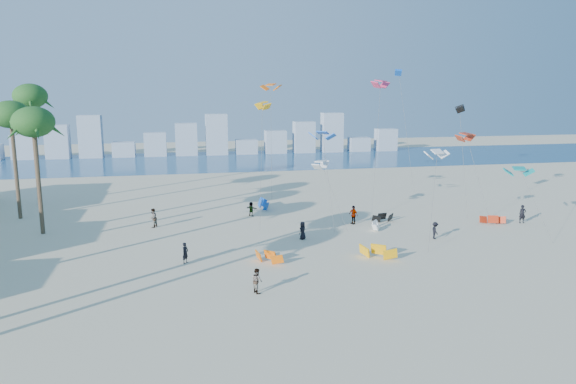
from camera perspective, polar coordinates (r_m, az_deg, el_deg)
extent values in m
plane|color=beige|center=(33.85, 0.47, -12.83)|extent=(220.00, 220.00, 0.00)
plane|color=navy|center=(103.39, -7.89, 3.28)|extent=(220.00, 220.00, 0.00)
imported|color=black|center=(43.55, -10.82, -6.35)|extent=(0.70, 0.73, 1.67)
imported|color=gray|center=(36.94, -3.31, -9.33)|extent=(0.89, 1.00, 1.70)
imported|color=black|center=(49.39, 1.56, -4.09)|extent=(0.95, 0.94, 1.65)
imported|color=gray|center=(55.20, 6.92, -2.41)|extent=(0.95, 1.22, 1.93)
imported|color=black|center=(51.32, 15.30, -3.95)|extent=(0.70, 1.08, 1.58)
imported|color=gray|center=(58.38, -3.92, -1.80)|extent=(1.33, 1.35, 1.55)
imported|color=black|center=(60.25, 23.56, -2.15)|extent=(0.78, 0.61, 1.87)
imported|color=gray|center=(55.15, -14.09, -2.68)|extent=(1.10, 1.17, 1.91)
cylinder|color=#595959|center=(53.07, 4.89, -0.41)|extent=(1.92, 3.42, 6.46)
cylinder|color=#595959|center=(53.17, 4.31, 1.14)|extent=(0.13, 4.54, 9.23)
cylinder|color=#595959|center=(61.59, 19.40, 1.67)|extent=(1.47, 3.32, 8.74)
cylinder|color=#595959|center=(53.30, -2.85, 2.80)|extent=(1.08, 4.42, 12.20)
cylinder|color=#595959|center=(56.10, 9.30, 4.20)|extent=(1.80, 3.14, 14.37)
cylinder|color=#595959|center=(53.63, 24.76, -1.29)|extent=(2.06, 2.87, 6.42)
cylinder|color=#595959|center=(67.58, -1.79, 5.34)|extent=(0.50, 3.13, 14.07)
cylinder|color=#595959|center=(60.03, 18.08, 2.99)|extent=(0.63, 2.11, 11.78)
cylinder|color=#595959|center=(49.04, 15.09, -0.82)|extent=(2.95, 5.02, 7.94)
cylinder|color=#595959|center=(73.81, 12.40, 6.33)|extent=(1.38, 3.53, 16.02)
cylinder|color=brown|center=(55.47, -24.91, 1.27)|extent=(0.40, 0.40, 10.59)
ellipsoid|color=#1D541F|center=(54.92, -25.36, 6.72)|extent=(3.80, 3.80, 2.85)
cylinder|color=brown|center=(63.10, -26.87, 2.34)|extent=(0.40, 0.40, 10.98)
ellipsoid|color=#1D541F|center=(62.62, -27.31, 7.31)|extent=(3.80, 3.80, 2.85)
cylinder|color=brown|center=(69.64, -25.19, 3.92)|extent=(0.40, 0.40, 12.73)
ellipsoid|color=#1D541F|center=(69.26, -25.62, 9.14)|extent=(3.80, 3.80, 2.85)
cube|color=#9EADBF|center=(116.59, -26.15, 4.31)|extent=(4.40, 3.00, 4.80)
cube|color=#9EADBF|center=(115.11, -23.20, 4.92)|extent=(4.40, 3.00, 6.60)
cube|color=#9EADBF|center=(113.95, -20.17, 5.54)|extent=(4.40, 3.00, 8.40)
cube|color=#9EADBF|center=(113.45, -16.97, 4.34)|extent=(4.40, 3.00, 3.00)
cube|color=#9EADBF|center=(112.94, -13.86, 4.93)|extent=(4.40, 3.00, 4.80)
cube|color=#9EADBF|center=(112.77, -10.72, 5.51)|extent=(4.40, 3.00, 6.60)
cube|color=#9EADBF|center=(112.96, -7.57, 6.07)|extent=(4.40, 3.00, 8.40)
cube|color=#9EADBF|center=(113.81, -4.41, 4.81)|extent=(4.40, 3.00, 3.00)
cube|color=#9EADBF|center=(114.65, -1.33, 5.33)|extent=(4.40, 3.00, 4.80)
cube|color=#9EADBF|center=(115.83, 1.70, 5.83)|extent=(4.40, 3.00, 6.60)
cube|color=#9EADBF|center=(117.32, 4.67, 6.31)|extent=(4.40, 3.00, 8.40)
cube|color=#9EADBF|center=(119.44, 7.52, 5.03)|extent=(4.40, 3.00, 3.00)
cube|color=#9EADBF|center=(121.51, 10.31, 5.48)|extent=(4.40, 3.00, 4.80)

